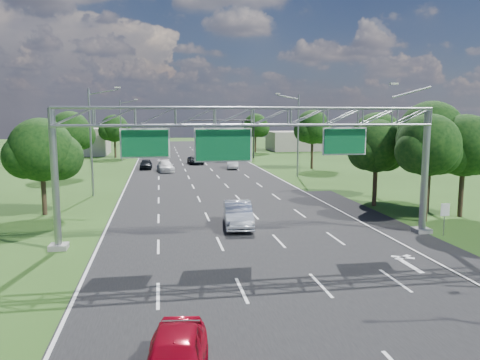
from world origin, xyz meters
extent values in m
plane|color=#234314|center=(0.00, 30.00, 0.00)|extent=(220.00, 220.00, 0.00)
cube|color=black|center=(0.00, 30.00, 0.00)|extent=(18.00, 180.00, 0.02)
cube|color=black|center=(10.20, 14.00, 0.00)|extent=(3.00, 30.00, 0.02)
cube|color=gray|center=(11.50, 12.00, 0.15)|extent=(1.00, 1.00, 0.30)
cylinder|color=gray|center=(11.50, 12.00, 4.00)|extent=(0.44, 0.44, 8.00)
cube|color=gray|center=(-11.00, 12.00, 0.15)|extent=(1.00, 1.00, 0.30)
cylinder|color=gray|center=(-11.00, 12.00, 4.00)|extent=(0.40, 0.40, 8.00)
cylinder|color=gray|center=(10.30, 12.00, 9.00)|extent=(2.54, 0.12, 0.79)
cube|color=beige|center=(9.10, 12.00, 9.50)|extent=(0.50, 0.22, 0.12)
cube|color=white|center=(-6.00, 11.98, 6.00)|extent=(2.80, 0.05, 1.70)
cube|color=#0B5D30|center=(-6.00, 11.92, 6.00)|extent=(2.62, 0.05, 1.52)
cube|color=white|center=(-1.50, 11.98, 5.85)|extent=(3.40, 0.05, 2.00)
cube|color=#0B5D30|center=(-1.50, 11.92, 5.85)|extent=(3.22, 0.05, 1.82)
cube|color=white|center=(6.00, 11.98, 6.00)|extent=(2.80, 0.05, 1.70)
cube|color=#0B5D30|center=(6.00, 11.92, 6.00)|extent=(2.62, 0.05, 1.52)
cylinder|color=gray|center=(12.40, 11.00, 1.00)|extent=(0.06, 0.06, 2.00)
cube|color=white|center=(12.40, 10.97, 1.70)|extent=(0.60, 0.04, 0.80)
cylinder|color=black|center=(11.00, 65.00, 3.50)|extent=(0.24, 0.24, 7.00)
cylinder|color=black|center=(5.00, 65.00, 6.60)|extent=(12.00, 0.18, 0.18)
imported|color=black|center=(-1.00, 65.00, 6.05)|extent=(0.18, 0.22, 1.10)
imported|color=black|center=(4.00, 65.00, 6.05)|extent=(0.18, 0.22, 1.10)
imported|color=black|center=(9.00, 65.00, 6.05)|extent=(0.18, 0.22, 1.10)
cylinder|color=gray|center=(-11.50, 30.00, 5.00)|extent=(0.20, 0.20, 10.00)
cylinder|color=gray|center=(-10.20, 30.00, 9.70)|extent=(2.78, 0.12, 0.60)
cube|color=beige|center=(-8.90, 30.00, 10.10)|extent=(0.55, 0.22, 0.12)
cylinder|color=gray|center=(-11.50, 65.00, 5.00)|extent=(0.20, 0.20, 10.00)
cylinder|color=gray|center=(-10.20, 65.00, 9.70)|extent=(2.78, 0.12, 0.60)
cube|color=beige|center=(-8.90, 65.00, 10.10)|extent=(0.55, 0.22, 0.12)
cylinder|color=gray|center=(11.50, 40.00, 5.00)|extent=(0.20, 0.20, 10.00)
cylinder|color=gray|center=(10.20, 40.00, 9.70)|extent=(2.78, 0.12, 0.60)
cube|color=beige|center=(8.90, 40.00, 10.10)|extent=(0.55, 0.22, 0.12)
cylinder|color=#2D2116|center=(13.50, 15.00, 1.87)|extent=(0.36, 0.36, 3.74)
sphere|color=black|center=(13.50, 15.00, 5.50)|extent=(4.40, 4.40, 4.40)
sphere|color=black|center=(14.60, 15.40, 4.95)|extent=(3.30, 3.30, 3.30)
sphere|color=black|center=(12.51, 14.70, 5.06)|extent=(3.08, 3.08, 3.08)
cylinder|color=#2D2116|center=(15.50, 18.00, 2.09)|extent=(0.36, 0.36, 4.18)
sphere|color=black|center=(15.50, 18.00, 6.18)|extent=(5.00, 5.00, 5.00)
sphere|color=black|center=(16.75, 18.40, 5.55)|extent=(3.75, 3.75, 3.75)
sphere|color=black|center=(14.38, 17.70, 5.68)|extent=(3.50, 3.50, 3.50)
cylinder|color=#2D2116|center=(12.50, 21.00, 1.65)|extent=(0.36, 0.36, 3.30)
sphere|color=black|center=(12.50, 21.00, 5.06)|extent=(4.40, 4.40, 4.40)
sphere|color=black|center=(13.60, 21.40, 4.51)|extent=(3.30, 3.30, 3.30)
sphere|color=black|center=(11.51, 20.70, 4.62)|extent=(3.08, 3.08, 3.08)
cylinder|color=#2D2116|center=(17.00, 16.00, 1.76)|extent=(0.36, 0.36, 3.52)
sphere|color=black|center=(17.00, 16.00, 5.36)|extent=(4.60, 4.60, 4.60)
sphere|color=black|center=(18.15, 16.40, 4.79)|extent=(3.45, 3.45, 3.45)
sphere|color=black|center=(15.96, 15.70, 4.90)|extent=(3.22, 3.22, 3.22)
cylinder|color=#2D2116|center=(14.50, 25.00, 1.76)|extent=(0.36, 0.36, 3.52)
sphere|color=black|center=(14.50, 25.00, 5.44)|extent=(4.80, 4.80, 4.80)
sphere|color=black|center=(15.70, 25.40, 4.84)|extent=(3.60, 3.60, 3.60)
sphere|color=black|center=(13.42, 24.70, 4.96)|extent=(3.36, 3.36, 3.36)
cylinder|color=#2D2116|center=(-14.00, 22.00, 1.54)|extent=(0.36, 0.36, 3.08)
sphere|color=black|center=(-14.00, 22.00, 5.00)|extent=(4.80, 4.80, 4.80)
sphere|color=black|center=(-12.80, 22.40, 4.40)|extent=(3.60, 3.60, 3.60)
sphere|color=black|center=(-15.08, 21.70, 4.52)|extent=(3.36, 3.36, 3.36)
cylinder|color=#2D2116|center=(-16.00, 45.00, 1.87)|extent=(0.36, 0.36, 3.74)
sphere|color=black|center=(-16.00, 45.00, 5.66)|extent=(4.80, 4.80, 4.80)
sphere|color=black|center=(-14.80, 45.40, 5.06)|extent=(3.60, 3.60, 3.60)
sphere|color=black|center=(-17.08, 44.70, 5.18)|extent=(3.36, 3.36, 3.36)
cylinder|color=#2D2116|center=(-13.00, 70.00, 1.65)|extent=(0.36, 0.36, 3.30)
sphere|color=black|center=(-13.00, 70.00, 5.22)|extent=(4.80, 4.80, 4.80)
sphere|color=black|center=(-11.80, 70.40, 4.62)|extent=(3.60, 3.60, 3.60)
sphere|color=black|center=(-14.08, 69.70, 4.74)|extent=(3.36, 3.36, 3.36)
cylinder|color=#2D2116|center=(16.00, 48.00, 1.98)|extent=(0.36, 0.36, 3.96)
sphere|color=black|center=(16.00, 48.00, 5.88)|extent=(4.80, 4.80, 4.80)
sphere|color=black|center=(17.20, 48.40, 5.28)|extent=(3.60, 3.60, 3.60)
sphere|color=black|center=(14.92, 47.70, 5.40)|extent=(3.36, 3.36, 3.36)
cylinder|color=#2D2116|center=(14.00, 78.00, 1.76)|extent=(0.36, 0.36, 3.52)
sphere|color=black|center=(14.00, 78.00, 5.44)|extent=(4.80, 4.80, 4.80)
sphere|color=black|center=(15.20, 78.40, 4.84)|extent=(3.60, 3.60, 3.60)
sphere|color=black|center=(12.92, 77.70, 4.96)|extent=(3.36, 3.36, 3.36)
cube|color=#A69B8B|center=(-22.00, 78.00, 2.50)|extent=(14.00, 10.00, 5.00)
cube|color=#A69B8B|center=(24.00, 82.00, 2.00)|extent=(12.00, 9.00, 4.00)
imported|color=#A4071C|center=(-4.89, -2.73, 0.76)|extent=(2.38, 4.67, 1.52)
imported|color=silver|center=(-0.01, 15.67, 0.86)|extent=(2.29, 5.34, 1.71)
imported|color=silver|center=(-4.50, 48.04, 0.71)|extent=(2.55, 5.10, 1.42)
imported|color=black|center=(0.22, 56.98, 0.64)|extent=(2.43, 4.72, 1.27)
imported|color=black|center=(-7.18, 51.58, 0.70)|extent=(1.74, 4.14, 1.40)
imported|color=silver|center=(4.98, 50.19, 0.73)|extent=(2.12, 4.58, 1.45)
cube|color=silver|center=(5.10, 64.32, 1.47)|extent=(2.48, 5.47, 2.67)
cube|color=silver|center=(5.10, 60.59, 0.98)|extent=(2.17, 2.09, 1.96)
cylinder|color=black|center=(4.12, 60.76, 0.44)|extent=(0.31, 0.89, 0.89)
cylinder|color=black|center=(6.08, 60.76, 0.44)|extent=(0.31, 0.89, 0.89)
cylinder|color=black|center=(4.12, 66.10, 0.44)|extent=(0.31, 0.89, 0.89)
cylinder|color=black|center=(6.08, 66.10, 0.44)|extent=(0.31, 0.89, 0.89)
camera|label=1|loc=(-5.17, -15.22, 7.62)|focal=35.00mm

